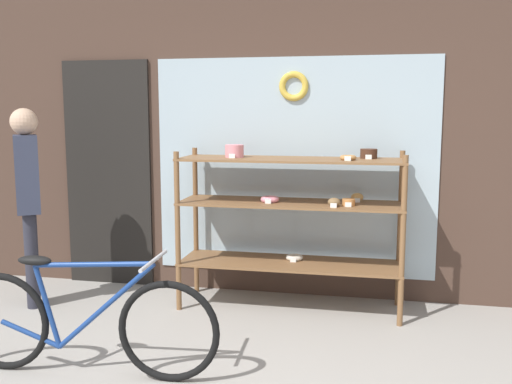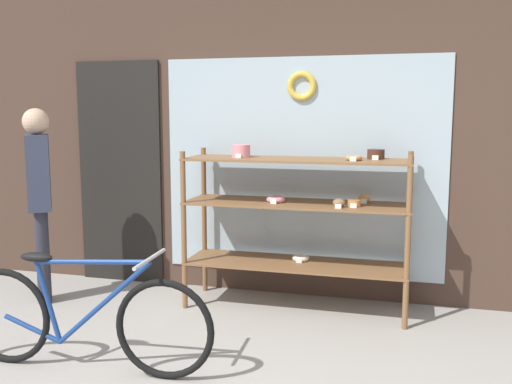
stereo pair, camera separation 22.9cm
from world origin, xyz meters
TOP-DOWN VIEW (x-y plane):
  - storefront_facade at (-0.03, 2.46)m, footprint 6.36×0.13m
  - display_case at (0.24, 2.07)m, footprint 1.83×0.53m
  - bicycle at (-0.85, 0.57)m, footprint 1.73×0.46m
  - pedestrian at (-1.91, 1.66)m, footprint 0.33×0.37m

SIDE VIEW (x-z plane):
  - bicycle at x=-0.85m, z-range -0.04..0.73m
  - display_case at x=0.24m, z-range 0.16..1.52m
  - pedestrian at x=-1.91m, z-range 0.15..1.81m
  - storefront_facade at x=-0.03m, z-range -0.05..3.95m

